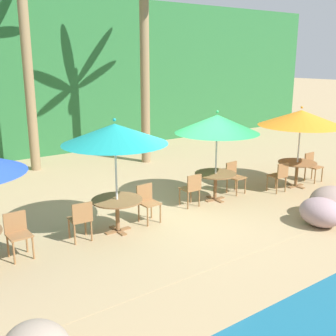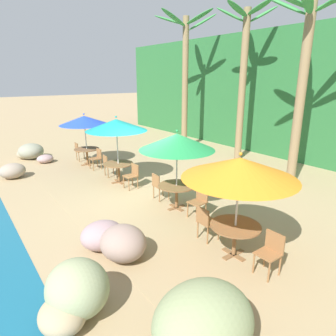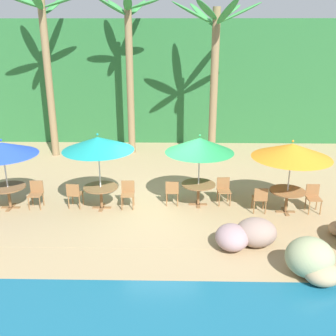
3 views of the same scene
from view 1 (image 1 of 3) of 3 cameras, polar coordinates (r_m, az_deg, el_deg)
ground_plane at (r=10.44m, az=2.29°, el=-5.87°), size 120.00×120.00×0.00m
terrace_deck at (r=10.43m, az=2.29°, el=-5.85°), size 18.00×5.20×0.01m
foliage_backdrop at (r=17.74m, az=-16.27°, el=12.03°), size 28.00×2.40×6.00m
rock_seawall at (r=9.27m, az=18.40°, el=-6.80°), size 17.08×3.19×1.07m
chair_blue_seaward at (r=8.46m, az=-19.80°, el=-8.13°), size 0.43×0.44×0.87m
umbrella_teal at (r=8.71m, az=-7.26°, el=4.65°), size 2.22×2.22×2.49m
dining_table_teal at (r=9.11m, az=-6.94°, el=-4.99°), size 1.10×1.10×0.74m
chair_teal_seaward at (r=9.65m, az=-2.86°, el=-4.40°), size 0.43×0.44×0.87m
chair_teal_inland at (r=8.78m, az=-11.76°, el=-6.69°), size 0.45×0.46×0.87m
umbrella_green at (r=10.80m, az=6.70°, el=5.98°), size 2.18×2.18×2.39m
dining_table_green at (r=11.11m, az=6.48°, el=-1.33°), size 1.10×1.10×0.74m
chair_green_seaward at (r=11.81m, az=8.98°, el=-0.95°), size 0.45×0.46×0.87m
chair_green_inland at (r=10.56m, az=3.25°, el=-2.69°), size 0.44×0.44×0.87m
umbrella_orange at (r=12.50m, az=17.67°, el=6.51°), size 2.40×2.40×2.36m
dining_table_orange at (r=12.76m, az=17.17°, el=0.22°), size 1.10×1.10×0.74m
chair_orange_seaward at (r=13.51m, az=18.98°, el=0.43°), size 0.43×0.43×0.87m
chair_orange_inland at (r=12.09m, az=14.94°, el=-0.90°), size 0.43×0.44×0.87m
palm_tree_second at (r=14.46m, az=-18.87°, el=16.48°), size 2.74×2.75×6.78m
palm_tree_third at (r=14.87m, az=-3.24°, el=17.66°), size 3.62×3.32×6.59m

